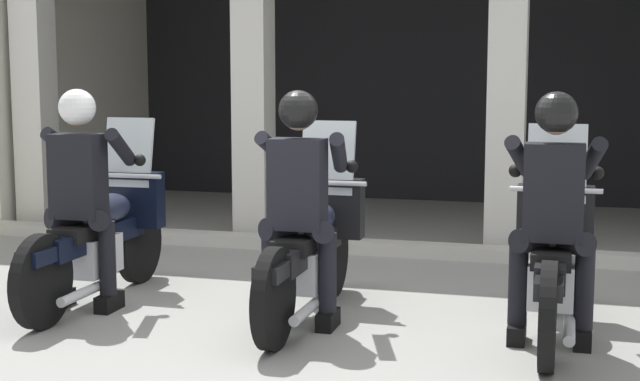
% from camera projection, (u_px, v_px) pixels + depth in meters
% --- Properties ---
extents(ground_plane, '(80.00, 80.00, 0.00)m').
position_uv_depth(ground_plane, '(392.00, 241.00, 9.16)').
color(ground_plane, gray).
extents(station_building, '(8.72, 3.91, 3.55)m').
position_uv_depth(station_building, '(411.00, 31.00, 10.60)').
color(station_building, black).
rests_on(station_building, ground).
extents(kerb_strip, '(8.22, 0.24, 0.12)m').
position_uv_depth(kerb_strip, '(363.00, 247.00, 8.54)').
color(kerb_strip, '#B7B5AD').
rests_on(kerb_strip, ground).
extents(motorcycle_left, '(0.62, 2.04, 1.35)m').
position_uv_depth(motorcycle_left, '(103.00, 234.00, 6.74)').
color(motorcycle_left, black).
rests_on(motorcycle_left, ground).
extents(police_officer_left, '(0.63, 0.61, 1.58)m').
position_uv_depth(police_officer_left, '(81.00, 180.00, 6.42)').
color(police_officer_left, black).
rests_on(police_officer_left, ground).
extents(motorcycle_center, '(0.62, 2.04, 1.35)m').
position_uv_depth(motorcycle_center, '(311.00, 245.00, 6.29)').
color(motorcycle_center, black).
rests_on(motorcycle_center, ground).
extents(police_officer_center, '(0.63, 0.61, 1.58)m').
position_uv_depth(police_officer_center, '(299.00, 188.00, 5.96)').
color(police_officer_center, black).
rests_on(police_officer_center, ground).
extents(motorcycle_right, '(0.62, 2.04, 1.35)m').
position_uv_depth(motorcycle_right, '(553.00, 257.00, 5.87)').
color(motorcycle_right, black).
rests_on(motorcycle_right, ground).
extents(police_officer_right, '(0.63, 0.61, 1.58)m').
position_uv_depth(police_officer_right, '(554.00, 197.00, 5.55)').
color(police_officer_right, black).
rests_on(police_officer_right, ground).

